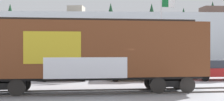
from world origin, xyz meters
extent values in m
plane|color=#B2B5BC|center=(0.00, 0.00, 0.00)|extent=(260.00, 260.00, 0.00)
cube|color=#4C4742|center=(-1.16, -0.72, 0.04)|extent=(59.85, 4.39, 0.08)
cube|color=#4C4742|center=(-1.27, 0.72, 0.04)|extent=(59.85, 4.39, 0.08)
cube|color=brown|center=(-1.21, 0.00, 2.50)|extent=(13.34, 3.70, 3.02)
cube|color=#2D2823|center=(-1.21, 0.00, 4.13)|extent=(12.51, 1.29, 0.24)
cube|color=gold|center=(-3.01, -1.53, 2.57)|extent=(2.89, 0.24, 1.66)
cube|color=silver|center=(-1.31, -1.41, 1.52)|extent=(4.33, 0.34, 1.10)
cube|color=black|center=(-1.21, 0.00, 0.89)|extent=(12.99, 2.44, 0.20)
cube|color=black|center=(-5.90, -0.34, 0.51)|extent=(2.18, 1.39, 0.36)
cylinder|color=black|center=(-5.00, -0.99, 0.46)|extent=(0.93, 0.19, 0.92)
cylinder|color=black|center=(-5.10, 0.44, 0.46)|extent=(0.93, 0.19, 0.92)
cube|color=black|center=(3.47, 0.34, 0.51)|extent=(2.18, 1.39, 0.36)
cylinder|color=black|center=(2.67, -0.44, 0.46)|extent=(0.93, 0.19, 0.92)
cylinder|color=black|center=(2.57, 0.99, 0.46)|extent=(0.93, 0.19, 0.92)
cylinder|color=black|center=(4.37, -0.32, 0.46)|extent=(0.93, 0.19, 0.92)
cylinder|color=black|center=(4.26, 1.11, 0.46)|extent=(0.93, 0.19, 0.92)
cylinder|color=silver|center=(5.39, 10.53, 3.80)|extent=(0.12, 0.12, 7.60)
cube|color=#14662D|center=(6.12, 10.64, 7.09)|extent=(1.34, 0.23, 0.82)
cube|color=white|center=(6.45, 10.69, 7.09)|extent=(0.67, 0.14, 0.82)
cube|color=silver|center=(0.00, 72.01, 6.01)|extent=(140.03, 43.45, 12.03)
cube|color=#9E9384|center=(-7.67, 58.98, 13.36)|extent=(4.87, 4.79, 2.66)
cube|color=brown|center=(31.65, 58.98, 13.40)|extent=(6.80, 5.05, 2.74)
cone|color=#193D23|center=(-28.16, 64.98, 14.22)|extent=(2.19, 2.19, 4.38)
cone|color=#193D23|center=(24.30, 62.97, 13.62)|extent=(1.59, 1.59, 3.18)
cone|color=#193D23|center=(2.08, 58.94, 13.88)|extent=(1.85, 1.85, 3.70)
cone|color=#193D23|center=(32.47, 61.15, 14.45)|extent=(2.42, 2.42, 4.85)
cone|color=#193D23|center=(13.73, 58.64, 13.86)|extent=(1.83, 1.83, 3.66)
cube|color=black|center=(-3.47, 6.10, 0.64)|extent=(4.38, 1.97, 0.64)
cube|color=#2D333D|center=(-3.59, 6.09, 1.28)|extent=(2.27, 1.67, 0.64)
cylinder|color=black|center=(-2.07, 7.00, 0.32)|extent=(0.65, 0.26, 0.64)
cylinder|color=black|center=(-1.97, 5.38, 0.32)|extent=(0.65, 0.26, 0.64)
cylinder|color=black|center=(-4.98, 6.82, 0.32)|extent=(0.65, 0.26, 0.64)
cylinder|color=black|center=(-4.88, 5.20, 0.32)|extent=(0.65, 0.26, 0.64)
cube|color=#9E8966|center=(2.17, 5.88, 0.63)|extent=(4.74, 1.98, 0.61)
cube|color=#2D333D|center=(1.99, 5.89, 1.23)|extent=(2.48, 1.74, 0.61)
cylinder|color=black|center=(3.79, 6.74, 0.32)|extent=(0.64, 0.23, 0.64)
cylinder|color=black|center=(3.75, 4.95, 0.32)|extent=(0.64, 0.23, 0.64)
cylinder|color=black|center=(0.59, 6.81, 0.32)|extent=(0.64, 0.23, 0.64)
cylinder|color=black|center=(0.55, 5.02, 0.32)|extent=(0.64, 0.23, 0.64)
cube|color=#B21E1E|center=(9.09, 5.98, 0.66)|extent=(4.76, 2.04, 0.67)
cube|color=#2D333D|center=(8.78, 5.96, 1.30)|extent=(2.07, 1.69, 0.63)
cylinder|color=black|center=(7.46, 6.70, 0.32)|extent=(0.65, 0.26, 0.64)
cylinder|color=black|center=(7.57, 5.06, 0.32)|extent=(0.65, 0.26, 0.64)
camera|label=1|loc=(-0.50, -14.95, 2.46)|focal=41.80mm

